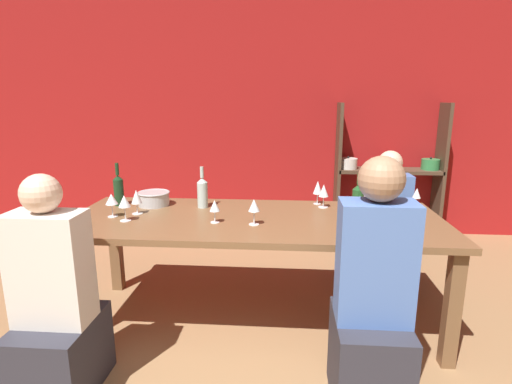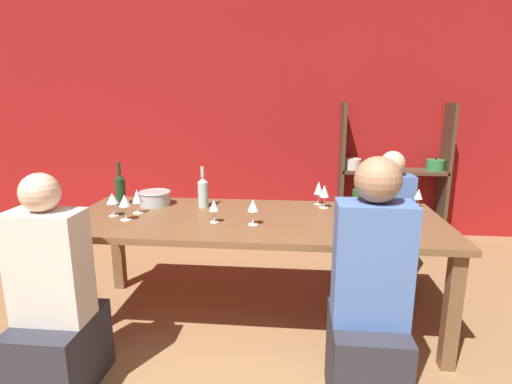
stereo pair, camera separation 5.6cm
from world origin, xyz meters
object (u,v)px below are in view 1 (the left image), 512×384
at_px(wine_bottle_dark, 202,192).
at_px(wine_glass_white_a, 215,207).
at_px(wine_bottle_amber, 358,201).
at_px(wine_glass_white_c, 324,192).
at_px(person_near_a, 56,316).
at_px(shelf_unit, 388,191).
at_px(dining_table, 255,229).
at_px(wine_glass_white_f, 124,202).
at_px(wine_glass_white_d, 369,191).
at_px(wine_glass_red_a, 254,206).
at_px(wine_glass_empty_b, 346,210).
at_px(wine_glass_white_g, 358,219).
at_px(wine_glass_white_b, 417,194).
at_px(wine_glass_red_b, 136,198).
at_px(wine_bottle_green, 119,189).
at_px(person_near_b, 371,318).
at_px(wine_glass_white_e, 318,188).
at_px(mixing_bowl, 154,198).
at_px(person_far_a, 385,234).
at_px(wine_glass_red_c, 112,200).
at_px(wine_glass_empty_a, 386,223).

distance_m(wine_bottle_dark, wine_glass_white_a, 0.39).
distance_m(wine_bottle_amber, wine_glass_white_c, 0.32).
bearing_deg(wine_glass_white_c, person_near_a, -143.77).
xyz_separation_m(shelf_unit, wine_bottle_dark, (-1.72, -1.62, 0.33)).
xyz_separation_m(dining_table, wine_glass_white_f, (-0.82, -0.14, 0.20)).
bearing_deg(wine_glass_white_f, wine_glass_white_d, 15.52).
xyz_separation_m(shelf_unit, wine_glass_red_a, (-1.32, -2.00, 0.34)).
relative_size(wine_glass_white_d, wine_glass_empty_b, 1.09).
relative_size(wine_glass_white_a, wine_glass_white_g, 0.94).
xyz_separation_m(wine_bottle_amber, wine_glass_white_c, (-0.20, 0.26, -0.00)).
bearing_deg(wine_glass_white_b, wine_glass_red_b, -170.26).
xyz_separation_m(dining_table, wine_bottle_green, (-1.02, 0.24, 0.20)).
height_order(wine_bottle_amber, person_near_a, person_near_a).
xyz_separation_m(wine_bottle_amber, person_near_b, (-0.04, -0.78, -0.39)).
bearing_deg(wine_glass_white_g, wine_glass_white_a, 165.08).
bearing_deg(wine_glass_white_e, shelf_unit, 58.64).
distance_m(mixing_bowl, wine_glass_white_e, 1.21).
height_order(wine_glass_white_d, person_near_b, person_near_b).
distance_m(wine_glass_white_c, person_far_a, 0.85).
bearing_deg(wine_glass_white_f, wine_glass_white_g, -8.76).
relative_size(wine_bottle_green, wine_glass_white_c, 1.86).
xyz_separation_m(shelf_unit, wine_glass_white_c, (-0.85, -1.55, 0.34)).
bearing_deg(wine_glass_white_d, person_far_a, 60.39).
bearing_deg(wine_glass_red_b, wine_bottle_amber, 0.24).
distance_m(wine_glass_white_d, wine_glass_white_f, 1.68).
height_order(wine_bottle_amber, person_near_b, person_near_b).
distance_m(dining_table, wine_glass_empty_b, 0.62).
bearing_deg(wine_glass_red_c, wine_bottle_dark, 27.05).
bearing_deg(wine_glass_white_b, person_near_a, -151.96).
xyz_separation_m(wine_glass_red_a, person_near_b, (0.62, -0.59, -0.39)).
bearing_deg(person_near_a, wine_glass_white_e, 39.31).
height_order(wine_glass_white_c, wine_glass_white_f, same).
relative_size(wine_glass_red_a, wine_glass_white_d, 0.96).
bearing_deg(wine_glass_white_g, wine_glass_white_f, 171.24).
distance_m(wine_glass_white_g, person_near_b, 0.55).
distance_m(shelf_unit, wine_glass_white_c, 1.80).
height_order(shelf_unit, person_near_a, shelf_unit).
bearing_deg(wine_glass_white_e, wine_glass_white_d, -11.01).
distance_m(shelf_unit, wine_glass_white_b, 1.52).
height_order(wine_bottle_green, wine_bottle_dark, wine_bottle_green).
distance_m(dining_table, person_near_b, 0.99).
bearing_deg(wine_glass_white_g, wine_glass_red_b, 164.83).
relative_size(mixing_bowl, wine_glass_white_g, 1.52).
relative_size(wine_glass_white_e, wine_glass_empty_a, 1.14).
bearing_deg(wine_glass_red_a, person_near_b, -43.71).
xyz_separation_m(wine_glass_white_g, person_far_a, (0.43, 1.09, -0.45)).
bearing_deg(wine_glass_white_f, wine_bottle_dark, 40.27).
height_order(wine_glass_white_d, wine_glass_white_f, wine_glass_white_d).
bearing_deg(wine_bottle_amber, wine_glass_white_a, -169.89).
bearing_deg(mixing_bowl, wine_glass_white_d, 2.18).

